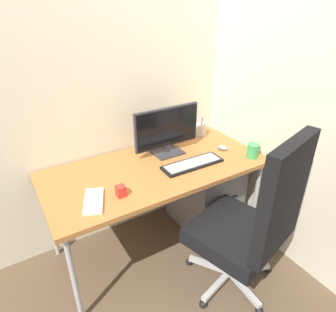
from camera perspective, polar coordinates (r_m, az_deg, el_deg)
ground_plane at (r=2.45m, az=-2.00°, el=-16.52°), size 8.00×8.00×0.00m
wall_back at (r=2.12m, az=-8.20°, el=19.08°), size 2.63×0.04×2.80m
wall_side_right at (r=2.16m, az=19.17°, el=18.06°), size 0.04×1.83×2.80m
desk at (r=2.04m, az=-2.31°, el=-3.06°), size 1.52×0.72×0.71m
office_chair at (r=1.84m, az=16.07°, el=-12.40°), size 0.62×0.63×1.14m
filing_cabinet at (r=2.50m, az=6.89°, el=-7.33°), size 0.41×0.56×0.56m
monitor at (r=2.13m, az=-0.18°, el=5.12°), size 0.51×0.17×0.35m
keyboard at (r=2.04m, az=4.77°, el=-1.53°), size 0.44×0.15×0.02m
mouse at (r=2.28m, az=10.58°, el=1.60°), size 0.07×0.09×0.03m
pen_holder at (r=2.49m, az=6.35°, el=5.14°), size 0.09×0.09×0.17m
notebook at (r=1.73m, az=-14.25°, el=-8.47°), size 0.18×0.26×0.02m
coffee_mug at (r=2.20m, az=16.18°, el=0.98°), size 0.12×0.08×0.10m
desk_clamp_accessory at (r=1.74m, az=-9.15°, el=-6.73°), size 0.05×0.05×0.06m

